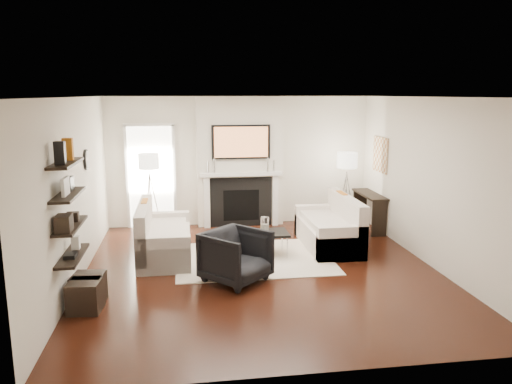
{
  "coord_description": "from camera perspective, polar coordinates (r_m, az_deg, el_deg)",
  "views": [
    {
      "loc": [
        -1.17,
        -7.4,
        2.75
      ],
      "look_at": [
        0.0,
        0.6,
        1.15
      ],
      "focal_mm": 35.0,
      "sensor_mm": 36.0,
      "label": 1
    }
  ],
  "objects": [
    {
      "name": "pillow_left_charcoal",
      "position": [
        8.28,
        -12.86,
        -3.29
      ],
      "size": [
        0.1,
        0.4,
        0.4
      ],
      "primitive_type": "cube",
      "color": "black",
      "rests_on": "loveseat_left_cushion"
    },
    {
      "name": "decor_box_small",
      "position": [
        6.91,
        -20.22,
        -2.67
      ],
      "size": [
        0.15,
        0.12,
        0.12
      ],
      "primitive_type": "cube",
      "color": "black",
      "rests_on": "shelf_lower"
    },
    {
      "name": "coffee_leg_ne",
      "position": [
        8.48,
        3.58,
        -6.4
      ],
      "size": [
        0.02,
        0.02,
        0.38
      ],
      "primitive_type": "cylinder",
      "color": "silver",
      "rests_on": "floor"
    },
    {
      "name": "room_envelope",
      "position": [
        7.63,
        0.65,
        0.61
      ],
      "size": [
        6.0,
        6.0,
        6.0
      ],
      "color": "black",
      "rests_on": "ground"
    },
    {
      "name": "ottoman_far",
      "position": [
        6.89,
        -18.93,
        -11.18
      ],
      "size": [
        0.44,
        0.44,
        0.4
      ],
      "primitive_type": "cube",
      "rotation": [
        0.0,
        0.0,
        -0.1
      ],
      "color": "black",
      "rests_on": "floor"
    },
    {
      "name": "loveseat_left_base",
      "position": [
        8.68,
        -10.35,
        -6.01
      ],
      "size": [
        0.85,
        1.8,
        0.42
      ],
      "primitive_type": "cube",
      "color": "beige",
      "rests_on": "floor"
    },
    {
      "name": "lamp_right_leg_a",
      "position": [
        10.27,
        10.79,
        -1.1
      ],
      "size": [
        0.25,
        0.02,
        1.23
      ],
      "primitive_type": "cylinder",
      "rotation": [
        0.18,
        0.0,
        4.71
      ],
      "color": "silver",
      "rests_on": "floor"
    },
    {
      "name": "coffee_leg_sw",
      "position": [
        8.76,
        -3.46,
        -5.83
      ],
      "size": [
        0.02,
        0.02,
        0.38
      ],
      "primitive_type": "cylinder",
      "color": "silver",
      "rests_on": "floor"
    },
    {
      "name": "mantel_pilaster_l",
      "position": [
        10.36,
        -5.64,
        -1.13
      ],
      "size": [
        0.12,
        0.08,
        1.1
      ],
      "primitive_type": "cube",
      "color": "white",
      "rests_on": "floor"
    },
    {
      "name": "shelf_lower",
      "position": [
        6.77,
        -20.45,
        -3.63
      ],
      "size": [
        0.25,
        1.0,
        0.04
      ],
      "primitive_type": "cube",
      "color": "black",
      "rests_on": "wall_left"
    },
    {
      "name": "lamp_left_post",
      "position": [
        10.15,
        -11.97,
        -1.29
      ],
      "size": [
        0.02,
        0.02,
        1.2
      ],
      "primitive_type": "cylinder",
      "color": "silver",
      "rests_on": "floor"
    },
    {
      "name": "hurricane_candle",
      "position": [
        8.54,
        1.0,
        -4.13
      ],
      "size": [
        0.1,
        0.1,
        0.14
      ],
      "primitive_type": "cylinder",
      "color": "white",
      "rests_on": "coffee_table"
    },
    {
      "name": "candlestick_r_short",
      "position": [
        10.38,
        2.04,
        3.0
      ],
      "size": [
        0.04,
        0.04,
        0.24
      ],
      "primitive_type": "cylinder",
      "color": "silver",
      "rests_on": "mantel_shelf"
    },
    {
      "name": "lamp_right_post",
      "position": [
        10.24,
        10.21,
        -1.12
      ],
      "size": [
        0.02,
        0.02,
        1.2
      ],
      "primitive_type": "cylinder",
      "color": "silver",
      "rests_on": "floor"
    },
    {
      "name": "ottoman_near",
      "position": [
        7.11,
        -18.58,
        -10.44
      ],
      "size": [
        0.44,
        0.44,
        0.4
      ],
      "primitive_type": "cube",
      "rotation": [
        0.0,
        0.0,
        -0.12
      ],
      "color": "black",
      "rests_on": "floor"
    },
    {
      "name": "decor_magfile_a",
      "position": [
        6.35,
        -21.51,
        4.16
      ],
      "size": [
        0.12,
        0.1,
        0.28
      ],
      "primitive_type": "cube",
      "color": "black",
      "rests_on": "shelf_top"
    },
    {
      "name": "pillow_right_orange",
      "position": [
        9.47,
        9.74,
        -1.3
      ],
      "size": [
        0.1,
        0.42,
        0.42
      ],
      "primitive_type": "cube",
      "color": "#B76616",
      "rests_on": "loveseat_right_cushion"
    },
    {
      "name": "firebox",
      "position": [
        10.46,
        -1.7,
        -1.52
      ],
      "size": [
        0.75,
        0.02,
        0.65
      ],
      "primitive_type": "cube",
      "color": "black",
      "rests_on": "floor"
    },
    {
      "name": "candlestick_l_tall",
      "position": [
        10.23,
        -4.77,
        3.02
      ],
      "size": [
        0.04,
        0.04,
        0.3
      ],
      "primitive_type": "cylinder",
      "color": "silver",
      "rests_on": "mantel_shelf"
    },
    {
      "name": "lamp_right_leg_b",
      "position": [
        10.31,
        9.75,
        -1.02
      ],
      "size": [
        0.14,
        0.22,
        1.23
      ],
      "primitive_type": "cylinder",
      "rotation": [
        0.18,
        0.0,
        0.52
      ],
      "color": "silver",
      "rests_on": "floor"
    },
    {
      "name": "fireplace_surround",
      "position": [
        10.45,
        -1.7,
        -1.14
      ],
      "size": [
        1.3,
        0.02,
        1.04
      ],
      "primitive_type": "cube",
      "color": "black",
      "rests_on": "floor"
    },
    {
      "name": "coffee_table",
      "position": [
        8.54,
        0.0,
        -4.78
      ],
      "size": [
        1.1,
        0.55,
        0.04
      ],
      "primitive_type": "cube",
      "color": "black",
      "rests_on": "floor"
    },
    {
      "name": "loveseat_left_arm_s",
      "position": [
        9.44,
        -10.21,
        -4.05
      ],
      "size": [
        0.85,
        0.18,
        0.6
      ],
      "primitive_type": "cube",
      "color": "beige",
      "rests_on": "floor"
    },
    {
      "name": "lamp_right_shade",
      "position": [
        10.09,
        10.38,
        3.6
      ],
      "size": [
        0.4,
        0.4,
        0.3
      ],
      "primitive_type": "cylinder",
      "color": "white",
      "rests_on": "lamp_right_post"
    },
    {
      "name": "decor_frame_b",
      "position": [
        6.86,
        -20.4,
        0.89
      ],
      "size": [
        0.04,
        0.22,
        0.18
      ],
      "primitive_type": "cube",
      "color": "black",
      "rests_on": "shelf_upper"
    },
    {
      "name": "decor_books",
      "position": [
        6.76,
        -20.45,
        -6.82
      ],
      "size": [
        0.14,
        0.2,
        0.05
      ],
      "primitive_type": "cube",
      "color": "black",
      "rests_on": "shelf_bottom"
    },
    {
      "name": "lamp_left_leg_c",
      "position": [
        10.06,
        -12.32,
        -1.42
      ],
      "size": [
        0.14,
        0.22,
        1.23
      ],
      "primitive_type": "cylinder",
      "rotation": [
        0.18,
        0.0,
        2.62
      ],
      "color": "silver",
      "rests_on": "floor"
    },
    {
      "name": "lamp_left_leg_a",
      "position": [
        10.14,
        -11.35,
        -1.28
      ],
      "size": [
        0.25,
        0.02,
        1.23
      ],
      "primitive_type": "cylinder",
      "rotation": [
        0.18,
        0.0,
        4.71
      ],
      "color": "silver",
      "rests_on": "floor"
    },
    {
      "name": "lamp_left_shade",
      "position": [
        10.0,
        -12.17,
        3.47
      ],
      "size": [
        0.4,
        0.4,
        0.3
      ],
      "primitive_type": "cylinder",
      "color": "white",
      "rests_on": "lamp_left_post"
    },
    {
      "name": "loveseat_right_cushion",
      "position": [
        9.14,
        7.97,
        -3.37
      ],
      "size": [
        0.63,
        1.44,
        0.1
      ],
      "primitive_type": "cube",
      "color": "beige",
      "rests_on": "loveseat_right_base"
    },
    {
      "name": "mantel_pilaster_r",
      "position": [
        10.52,
        2.22,
        -0.89
      ],
      "size": [
        0.12,
        0.08,
        1.1
      ],
      "primitive_type": "cube",
      "color": "white",
      "rests_on": "floor"
    },
    {
      "name": "shelf_upper",
      "position": [
        6.68,
        -20.68,
        -0.31
      ],
      "size": [
        0.25,
        1.0,
        0.04
      ],
      "primitive_type": "cube",
      "color": "black",
      "rests_on": "wall_left"
    },
    {
      "name": "clock_face",
      "position": [
        8.51,
        -18.68,
        3.51
      ],
      "size": [
        0.01,
        0.29,
        0.29
      ],
      "primitive_type": "cylinder",
      "rotation": [
        0.0,
        1.57,
        0.0
      ],
      "color": "white",
      "rests_on": "clock_rim"
    },
    {
      "name": "loveseat_right_arm_s",
      "position": [
        9.95,
        6.92,
        -3.16
      ],
      "size": [
        0.85,
        0.18,
        0.6
      ],
      "primitive_type": "cube",
      "color": "beige",
      "rests_on": "floor"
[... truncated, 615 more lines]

